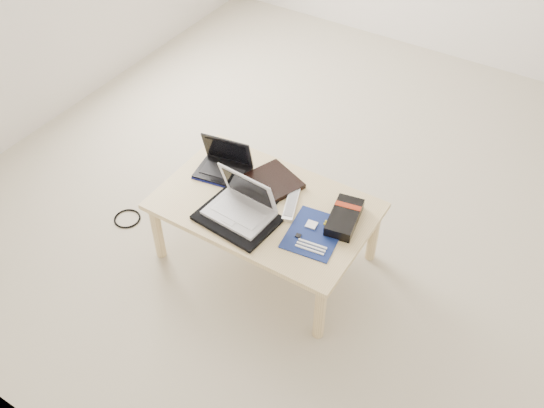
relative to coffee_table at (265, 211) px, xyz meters
The scene contains 13 objects.
ground 0.72m from the coffee_table, 88.21° to the left, with size 4.00×4.00×0.00m, color #AEA28D.
coffee_table is the anchor object (origin of this frame).
book 0.18m from the coffee_table, 105.10° to the left, with size 0.33×0.30×0.03m.
netbook 0.35m from the coffee_table, 162.66° to the left, with size 0.31×0.25×0.20m.
tablet 0.10m from the coffee_table, 136.31° to the left, with size 0.24×0.19×0.01m.
remote 0.15m from the coffee_table, 27.70° to the left, with size 0.14×0.25×0.02m.
neoprene_sleeve 0.19m from the coffee_table, 108.71° to the right, with size 0.39×0.28×0.02m, color black.
white_laptop 0.18m from the coffee_table, 115.65° to the right, with size 0.34×0.25×0.23m.
motherboard 0.33m from the coffee_table, ahead, with size 0.29×0.34×0.01m.
gpu_box 0.42m from the coffee_table, 14.31° to the left, with size 0.18×0.29×0.06m.
cable_coil 0.13m from the coffee_table, 131.35° to the right, with size 0.11×0.11×0.01m, color black.
floor_cable_coil 0.94m from the coffee_table, 167.12° to the right, with size 0.16×0.16×0.01m, color black.
floor_cable_trail 0.82m from the coffee_table, behind, with size 0.01×0.01×0.32m, color black.
Camera 1 is at (1.20, -2.51, 2.56)m, focal length 40.00 mm.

